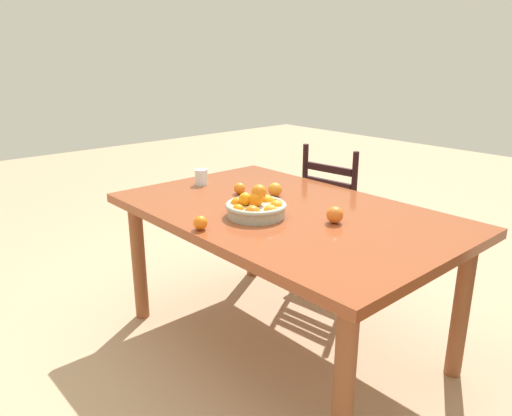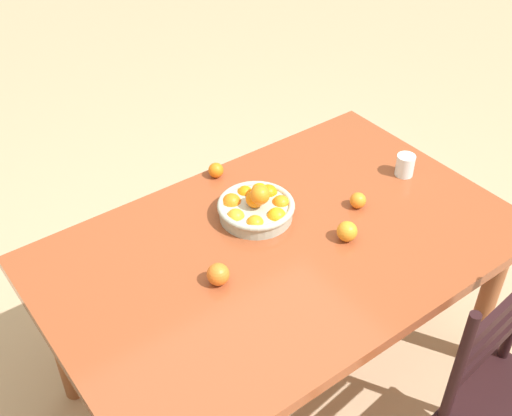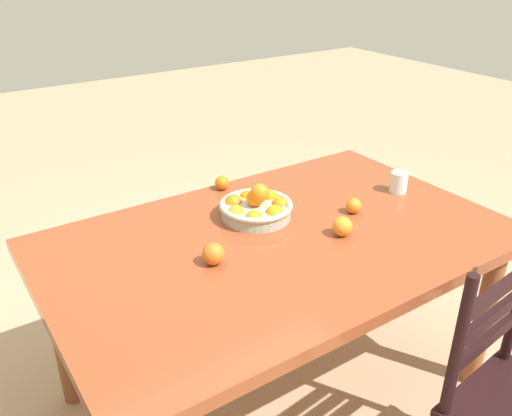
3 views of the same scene
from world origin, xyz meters
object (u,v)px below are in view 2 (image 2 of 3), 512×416
object	(u,v)px
chair_near_window	(511,409)
fruit_bowl	(256,207)
orange_loose_1	(216,170)
orange_loose_2	(347,231)
dining_table	(282,261)
orange_loose_3	(218,274)
drinking_glass	(405,165)
orange_loose_0	(358,200)

from	to	relation	value
chair_near_window	fruit_bowl	distance (m)	1.10
orange_loose_1	orange_loose_2	xyz separation A→B (m)	(-0.16, 0.60, 0.01)
orange_loose_1	dining_table	bearing A→B (deg)	85.51
chair_near_window	fruit_bowl	bearing A→B (deg)	100.55
dining_table	orange_loose_3	bearing A→B (deg)	5.31
chair_near_window	orange_loose_3	world-z (taller)	chair_near_window
drinking_glass	orange_loose_0	bearing A→B (deg)	7.90
orange_loose_3	drinking_glass	xyz separation A→B (m)	(-0.95, -0.06, 0.01)
fruit_bowl	orange_loose_1	world-z (taller)	fruit_bowl
chair_near_window	fruit_bowl	xyz separation A→B (m)	(0.30, -1.00, 0.35)
fruit_bowl	orange_loose_1	xyz separation A→B (m)	(-0.02, -0.30, -0.01)
dining_table	orange_loose_3	size ratio (longest dim) A/B	22.08
orange_loose_0	chair_near_window	bearing A→B (deg)	87.08
fruit_bowl	orange_loose_0	size ratio (longest dim) A/B	4.67
orange_loose_1	orange_loose_2	size ratio (longest dim) A/B	0.83
chair_near_window	orange_loose_2	bearing A→B (deg)	93.47
chair_near_window	orange_loose_0	size ratio (longest dim) A/B	15.02
orange_loose_0	orange_loose_1	xyz separation A→B (m)	(0.32, -0.48, -0.00)
fruit_bowl	orange_loose_2	distance (m)	0.35
fruit_bowl	drinking_glass	distance (m)	0.66
dining_table	fruit_bowl	distance (m)	0.22
fruit_bowl	orange_loose_3	distance (m)	0.37
orange_loose_1	orange_loose_0	bearing A→B (deg)	123.48
orange_loose_1	orange_loose_2	distance (m)	0.62
orange_loose_3	chair_near_window	bearing A→B (deg)	127.42
drinking_glass	orange_loose_2	bearing A→B (deg)	18.40
chair_near_window	orange_loose_3	distance (m)	1.06
chair_near_window	drinking_glass	size ratio (longest dim) A/B	10.29
orange_loose_1	drinking_glass	bearing A→B (deg)	144.42
dining_table	drinking_glass	world-z (taller)	drinking_glass
chair_near_window	orange_loose_1	distance (m)	1.37
dining_table	fruit_bowl	world-z (taller)	fruit_bowl
dining_table	drinking_glass	distance (m)	0.67
chair_near_window	orange_loose_0	xyz separation A→B (m)	(-0.04, -0.81, 0.34)
chair_near_window	fruit_bowl	size ratio (longest dim) A/B	3.22
orange_loose_3	drinking_glass	world-z (taller)	drinking_glass
orange_loose_3	drinking_glass	size ratio (longest dim) A/B	0.85
chair_near_window	orange_loose_1	size ratio (longest dim) A/B	15.09
dining_table	chair_near_window	size ratio (longest dim) A/B	1.81
dining_table	orange_loose_1	bearing A→B (deg)	-94.49
orange_loose_2	orange_loose_3	xyz separation A→B (m)	(0.49, -0.09, 0.00)
drinking_glass	dining_table	bearing A→B (deg)	2.85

